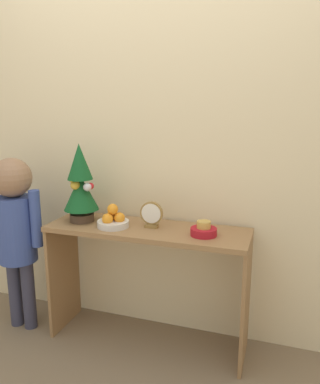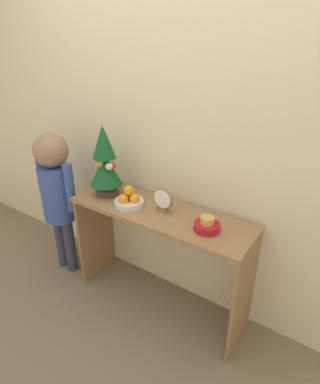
% 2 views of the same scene
% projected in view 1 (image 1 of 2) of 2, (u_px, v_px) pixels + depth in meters
% --- Properties ---
extents(ground_plane, '(12.00, 12.00, 0.00)m').
position_uv_depth(ground_plane, '(137.00, 358.00, 2.20)').
color(ground_plane, '#7A664C').
extents(back_wall, '(7.00, 0.05, 2.50)m').
position_uv_depth(back_wall, '(160.00, 139.00, 2.32)').
color(back_wall, beige).
rests_on(back_wall, ground_plane).
extents(console_table, '(1.21, 0.38, 0.75)m').
position_uv_depth(console_table, '(147.00, 254.00, 2.25)').
color(console_table, olive).
rests_on(console_table, ground_plane).
extents(mini_tree, '(0.21, 0.21, 0.49)m').
position_uv_depth(mini_tree, '(80.00, 184.00, 2.29)').
color(mini_tree, '#4C3828').
rests_on(mini_tree, console_table).
extents(fruit_bowl, '(0.19, 0.19, 0.14)m').
position_uv_depth(fruit_bowl, '(113.00, 220.00, 2.22)').
color(fruit_bowl, silver).
rests_on(fruit_bowl, console_table).
extents(singing_bowl, '(0.15, 0.15, 0.08)m').
position_uv_depth(singing_bowl, '(204.00, 230.00, 2.07)').
color(singing_bowl, '#AD1923').
rests_on(singing_bowl, console_table).
extents(desk_clock, '(0.14, 0.04, 0.16)m').
position_uv_depth(desk_clock, '(151.00, 215.00, 2.20)').
color(desk_clock, olive).
rests_on(desk_clock, console_table).
extents(child_figure, '(0.38, 0.25, 1.14)m').
position_uv_depth(child_figure, '(16.00, 222.00, 2.38)').
color(child_figure, '#38384C').
rests_on(child_figure, ground_plane).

